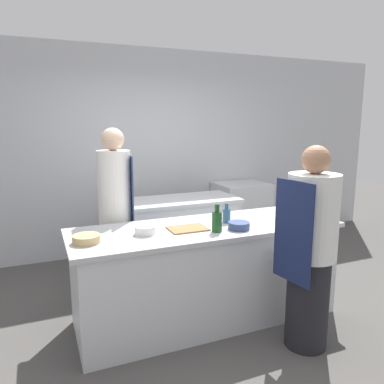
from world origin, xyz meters
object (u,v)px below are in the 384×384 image
Objects in this scene: oven_range at (241,214)px; chef_at_prep_near at (310,251)px; bottle_wine at (317,210)px; bottle_vinegar at (217,221)px; bowl_wooden_salad at (86,239)px; bottle_olive_oil at (227,215)px; bowl_mixing_large at (145,230)px; bowl_prep_small at (298,219)px; chef_at_stove at (116,217)px; bowl_ceramic_blue at (239,226)px.

chef_at_prep_near is at bearing -108.59° from oven_range.
bottle_vinegar is at bearing 174.39° from bottle_wine.
bottle_vinegar is 1.11× the size of bowl_wooden_salad.
bottle_olive_oil is (-1.19, -1.74, 0.50)m from oven_range.
chef_at_prep_near reaches higher than bowl_mixing_large.
bowl_wooden_salad is (-1.88, 0.18, -0.01)m from bowl_prep_small.
chef_at_prep_near is at bearing 51.86° from chef_at_stove.
oven_range is 2.72m from bowl_mixing_large.
chef_at_stove reaches higher than bottle_wine.
bottle_vinegar is 1.25× the size of bowl_prep_small.
chef_at_prep_near is 9.57× the size of bowl_mixing_large.
bowl_ceramic_blue is at bearing -121.02° from oven_range.
bowl_wooden_salad is at bearing -175.06° from bowl_mixing_large.
bowl_ceramic_blue is (-0.60, 0.04, -0.01)m from bowl_prep_small.
bowl_mixing_large is at bearing 163.79° from bottle_vinegar.
oven_range is 3.11m from bowl_wooden_salad.
bowl_ceramic_blue is at bearing -2.73° from bottle_vinegar.
bowl_wooden_salad is at bearing -18.64° from chef_at_stove.
bottle_olive_oil is at bearing 3.94° from bowl_mixing_large.
chef_at_prep_near is 8.76× the size of bowl_ceramic_blue.
chef_at_stove reaches higher than chef_at_prep_near.
chef_at_prep_near reaches higher than bottle_wine.
chef_at_stove is at bearing 129.69° from bottle_vinegar.
bottle_olive_oil is 0.24m from bowl_ceramic_blue.
oven_range is at bearing 42.16° from bowl_mixing_large.
chef_at_prep_near is 5.25× the size of bottle_wine.
chef_at_prep_near is at bearing -134.71° from bottle_wine.
bowl_mixing_large reaches higher than bowl_ceramic_blue.
bowl_prep_small is (1.50, -0.89, 0.04)m from chef_at_stove.
bowl_mixing_large is 0.90× the size of bowl_prep_small.
oven_range is 0.56× the size of chef_at_prep_near.
bottle_olive_oil is 0.84m from bottle_wine.
bowl_wooden_salad is (-0.48, -0.04, -0.00)m from bowl_mixing_large.
bowl_mixing_large is at bearing 4.94° from bowl_wooden_salad.
bowl_mixing_large is at bearing -137.84° from oven_range.
chef_at_stove is 1.09m from bottle_vinegar.
oven_range is 2.42m from chef_at_stove.
bottle_olive_oil is 0.76× the size of bottle_vinegar.
bowl_prep_small reaches higher than bowl_ceramic_blue.
bottle_vinegar is 1.08m from bowl_wooden_salad.
bowl_ceramic_blue is at bearing 26.44° from chef_at_prep_near.
chef_at_prep_near reaches higher than bowl_ceramic_blue.
bowl_mixing_large is 0.92× the size of bowl_ceramic_blue.
bowl_mixing_large is 0.82m from bowl_ceramic_blue.
bottle_wine is (0.99, -0.10, 0.03)m from bottle_vinegar.
bowl_mixing_large is (-0.80, -0.05, -0.04)m from bottle_olive_oil.
oven_range is 2.95× the size of bottle_wine.
bowl_mixing_large reaches higher than bowl_wooden_salad.
chef_at_prep_near is 8.98× the size of bottle_olive_oil.
oven_range is at bearing 78.67° from bottle_wine.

